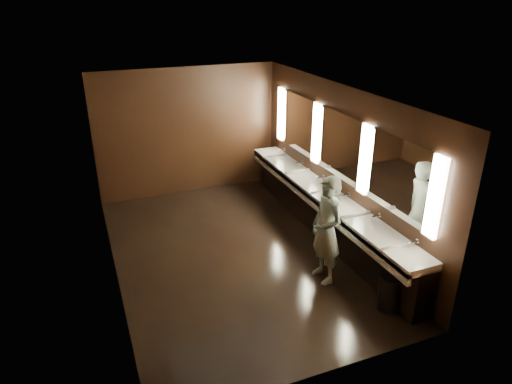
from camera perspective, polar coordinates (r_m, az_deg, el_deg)
floor at (r=8.11m, az=-2.70°, el=-7.64°), size 6.00×6.00×0.00m
ceiling at (r=7.07m, az=-3.14°, el=12.13°), size 4.00×6.00×0.02m
wall_back at (r=10.21m, az=-8.51°, el=7.44°), size 4.00×0.02×2.80m
wall_front at (r=5.05m, az=8.59°, el=-10.44°), size 4.00×0.02×2.80m
wall_left at (r=7.14m, az=-18.24°, el=-0.78°), size 0.02×6.00×2.80m
wall_right at (r=8.29m, az=10.28°, el=3.48°), size 0.02×6.00×2.80m
sink_counter at (r=8.54m, az=8.66°, el=-2.38°), size 0.55×5.40×1.01m
mirror_band at (r=8.17m, az=10.34°, el=5.77°), size 0.06×5.03×1.15m
person at (r=7.09m, az=8.81°, el=-4.74°), size 0.44×0.65×1.74m
trash_bin at (r=6.97m, az=16.37°, el=-11.88°), size 0.38×0.38×0.54m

